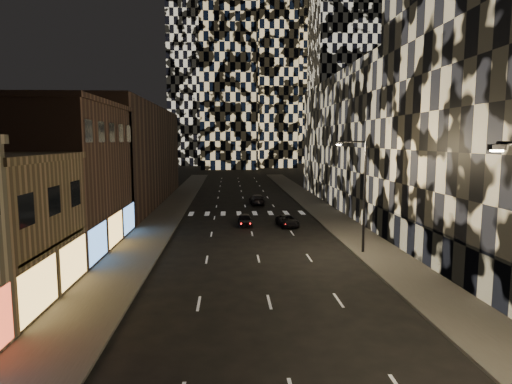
{
  "coord_description": "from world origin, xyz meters",
  "views": [
    {
      "loc": [
        -2.25,
        -3.33,
        9.14
      ],
      "look_at": [
        -0.59,
        22.66,
        6.0
      ],
      "focal_mm": 30.0,
      "sensor_mm": 36.0,
      "label": 1
    }
  ],
  "objects": [
    {
      "name": "sidewalk_left",
      "position": [
        -10.0,
        50.0,
        0.07
      ],
      "size": [
        4.0,
        120.0,
        0.15
      ],
      "primitive_type": "cube",
      "color": "#47443F",
      "rests_on": "ground"
    },
    {
      "name": "sidewalk_right",
      "position": [
        10.0,
        50.0,
        0.07
      ],
      "size": [
        4.0,
        120.0,
        0.15
      ],
      "primitive_type": "cube",
      "color": "#47443F",
      "rests_on": "ground"
    },
    {
      "name": "curb_left",
      "position": [
        -7.9,
        50.0,
        0.07
      ],
      "size": [
        0.2,
        120.0,
        0.15
      ],
      "primitive_type": "cube",
      "color": "#4C4C47",
      "rests_on": "ground"
    },
    {
      "name": "curb_right",
      "position": [
        7.9,
        50.0,
        0.07
      ],
      "size": [
        0.2,
        120.0,
        0.15
      ],
      "primitive_type": "cube",
      "color": "#4C4C47",
      "rests_on": "ground"
    },
    {
      "name": "retail_brown",
      "position": [
        -17.0,
        33.5,
        6.0
      ],
      "size": [
        10.0,
        15.0,
        12.0
      ],
      "primitive_type": "cube",
      "color": "#50372D",
      "rests_on": "ground"
    },
    {
      "name": "retail_filler_left",
      "position": [
        -17.0,
        60.0,
        7.0
      ],
      "size": [
        10.0,
        40.0,
        14.0
      ],
      "primitive_type": "cube",
      "color": "#50372D",
      "rests_on": "ground"
    },
    {
      "name": "midrise_base",
      "position": [
        12.3,
        24.5,
        1.5
      ],
      "size": [
        0.6,
        25.0,
        3.0
      ],
      "primitive_type": "cube",
      "color": "#383838",
      "rests_on": "ground"
    },
    {
      "name": "midrise_filler_right",
      "position": [
        20.0,
        57.0,
        9.0
      ],
      "size": [
        16.0,
        40.0,
        18.0
      ],
      "primitive_type": "cube",
      "color": "#232326",
      "rests_on": "ground"
    },
    {
      "name": "tower_right_mid",
      "position": [
        35.0,
        135.0,
        50.0
      ],
      "size": [
        20.0,
        20.0,
        100.0
      ],
      "primitive_type": "cube",
      "color": "black",
      "rests_on": "ground"
    },
    {
      "name": "tower_left_back",
      "position": [
        -12.0,
        165.0,
        60.0
      ],
      "size": [
        24.0,
        24.0,
        120.0
      ],
      "primitive_type": "cube",
      "color": "black",
      "rests_on": "ground"
    },
    {
      "name": "tower_center_low",
      "position": [
        -2.0,
        140.0,
        47.5
      ],
      "size": [
        18.0,
        18.0,
        95.0
      ],
      "primitive_type": "cube",
      "color": "black",
      "rests_on": "ground"
    },
    {
      "name": "streetlight_far",
      "position": [
        8.35,
        30.0,
        5.35
      ],
      "size": [
        2.55,
        0.25,
        9.0
      ],
      "color": "black",
      "rests_on": "sidewalk_right"
    },
    {
      "name": "car_dark_midlane",
      "position": [
        -0.53,
        42.15,
        0.63
      ],
      "size": [
        1.53,
        3.7,
        1.25
      ],
      "primitive_type": "imported",
      "rotation": [
        0.0,
        0.0,
        0.01
      ],
      "color": "black",
      "rests_on": "ground"
    },
    {
      "name": "car_dark_oncoming",
      "position": [
        1.81,
        57.67,
        0.7
      ],
      "size": [
        2.09,
        4.88,
        1.4
      ],
      "primitive_type": "imported",
      "rotation": [
        0.0,
        0.0,
        3.17
      ],
      "color": "black",
      "rests_on": "ground"
    },
    {
      "name": "car_dark_rightlane",
      "position": [
        4.0,
        41.48,
        0.58
      ],
      "size": [
        2.33,
        4.36,
        1.17
      ],
      "primitive_type": "imported",
      "rotation": [
        0.0,
        0.0,
        0.1
      ],
      "color": "black",
      "rests_on": "ground"
    }
  ]
}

